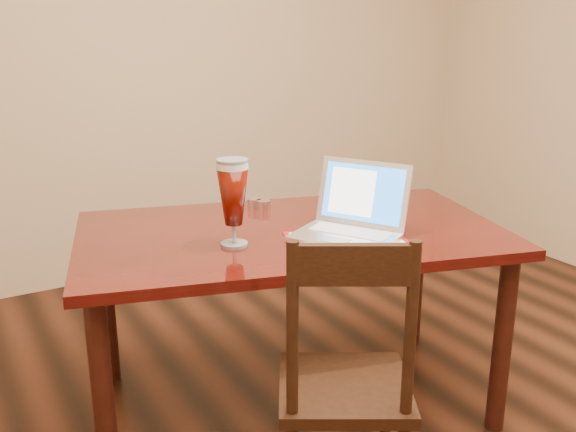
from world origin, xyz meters
TOP-DOWN VIEW (x-y plane):
  - dining_table at (-0.12, 0.78)m, footprint 1.78×1.29m
  - dining_chair at (-0.28, 0.18)m, footprint 0.54×0.53m

SIDE VIEW (x-z plane):
  - dining_chair at x=-0.28m, z-range -0.03..0.92m
  - dining_table at x=-0.12m, z-range 0.14..1.20m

